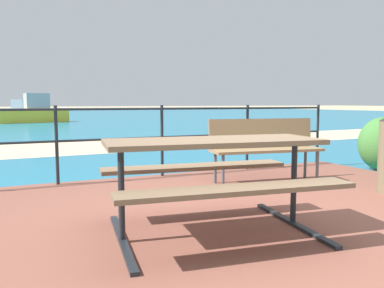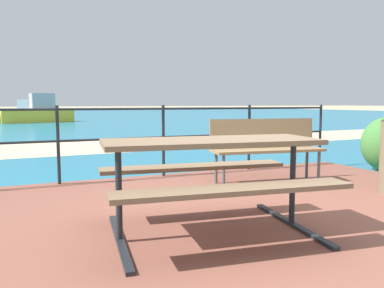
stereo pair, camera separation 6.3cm
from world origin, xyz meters
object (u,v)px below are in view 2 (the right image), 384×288
Objects in this scene: picnic_table at (211,162)px; boat_near at (24,111)px; boat_mid at (36,113)px; park_bench at (266,144)px.

boat_near is at bearing 99.17° from picnic_table.
picnic_table is 0.42× the size of boat_mid.
picnic_table is 2.31m from park_bench.
boat_near is (-1.00, 33.30, -0.18)m from picnic_table.
boat_mid reaches higher than picnic_table.
park_bench is 19.84m from boat_mid.
picnic_table is at bearing -126.62° from park_bench.
picnic_table is 33.32m from boat_near.
picnic_table is 0.53× the size of boat_near.
park_bench is 31.79m from boat_near.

